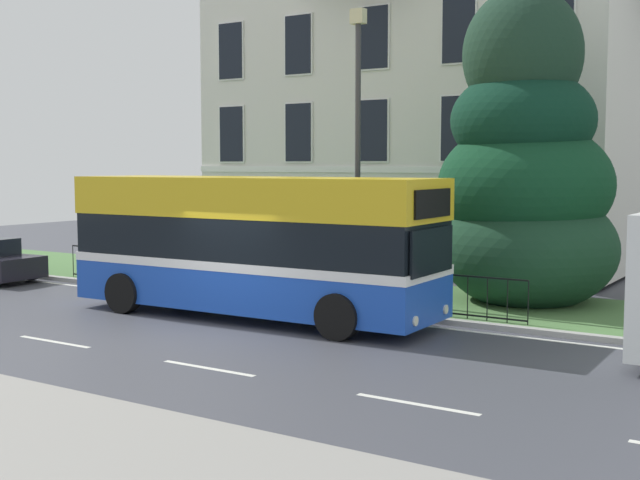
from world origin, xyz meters
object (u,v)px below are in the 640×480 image
at_px(evergreen_tree, 525,176).
at_px(street_lamp_post, 358,136).
at_px(georgian_townhouse, 429,103).
at_px(single_decker_bus, 252,244).

xyz_separation_m(evergreen_tree, street_lamp_post, (-3.58, -2.13, 0.97)).
xyz_separation_m(georgian_townhouse, single_decker_bus, (1.22, -12.10, -4.01)).
bearing_deg(single_decker_bus, georgian_townhouse, 94.57).
height_order(evergreen_tree, single_decker_bus, evergreen_tree).
relative_size(georgian_townhouse, evergreen_tree, 1.82).
distance_m(georgian_townhouse, single_decker_bus, 12.80).
height_order(georgian_townhouse, evergreen_tree, georgian_townhouse).
bearing_deg(evergreen_tree, street_lamp_post, -149.19).
bearing_deg(georgian_townhouse, street_lamp_post, -75.57).
height_order(single_decker_bus, street_lamp_post, street_lamp_post).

